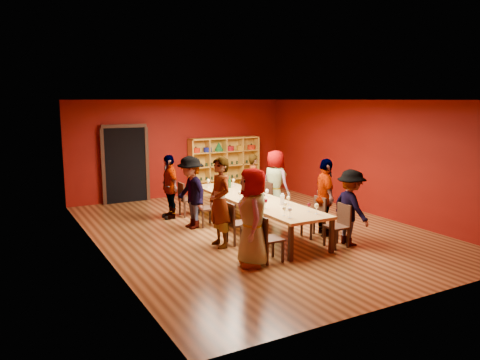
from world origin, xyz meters
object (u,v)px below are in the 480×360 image
person_left_1 (220,202)px  chair_person_right_4 (246,191)px  chair_person_right_3 (264,197)px  person_right_3 (275,183)px  tasting_table (255,201)px  person_right_1 (325,197)px  chair_person_left_4 (185,197)px  person_left_4 (170,187)px  shelving_unit (224,163)px  person_left_0 (253,217)px  person_right_4 (254,181)px  spittoon_bowl (258,196)px  chair_person_left_3 (203,206)px  person_right_0 (351,207)px  wine_bottle (230,183)px  chair_person_right_1 (316,215)px  chair_person_left_1 (235,221)px  chair_person_left_0 (267,236)px  person_left_3 (191,192)px  chair_person_right_0 (340,223)px

person_left_1 → chair_person_right_4: person_left_1 is taller
chair_person_right_3 → person_right_3: bearing=0.0°
tasting_table → person_right_1: bearing=-44.1°
chair_person_left_4 → person_left_4: 0.53m
shelving_unit → person_left_0: (-2.61, -6.31, -0.08)m
chair_person_right_4 → shelving_unit: bearing=78.2°
person_right_4 → spittoon_bowl: bearing=169.0°
person_left_0 → chair_person_left_3: bearing=-165.6°
tasting_table → person_right_0: 2.26m
chair_person_right_3 → tasting_table: bearing=-131.5°
chair_person_left_3 → spittoon_bowl: (0.95, -0.96, 0.33)m
tasting_table → wine_bottle: 1.45m
chair_person_left_4 → spittoon_bowl: spittoon_bowl is taller
chair_person_right_1 → spittoon_bowl: spittoon_bowl is taller
shelving_unit → chair_person_left_1: shelving_unit is taller
chair_person_left_0 → person_right_1: bearing=22.7°
chair_person_left_4 → person_right_4: size_ratio=0.59×
person_right_1 → spittoon_bowl: size_ratio=5.27×
person_left_3 → chair_person_right_1: person_left_3 is taller
chair_person_left_3 → chair_person_right_3: size_ratio=1.00×
person_left_1 → chair_person_right_4: 3.50m
chair_person_right_0 → spittoon_bowl: 2.05m
tasting_table → chair_person_left_0: size_ratio=5.06×
person_left_0 → person_right_4: size_ratio=1.20×
spittoon_bowl → person_left_0: bearing=-123.5°
person_left_0 → spittoon_bowl: person_left_0 is taller
chair_person_left_0 → wine_bottle: 3.60m
person_right_3 → chair_person_left_0: bearing=128.9°
chair_person_left_3 → person_right_1: bearing=-43.9°
chair_person_left_4 → chair_person_right_3: same height
person_right_4 → chair_person_left_1: bearing=159.9°
shelving_unit → person_left_4: 3.58m
person_left_0 → person_right_3: 3.89m
person_right_3 → chair_person_right_4: 1.08m
chair_person_left_4 → wine_bottle: bearing=-28.9°
chair_person_right_3 → chair_person_right_4: size_ratio=1.00×
chair_person_left_3 → chair_person_left_1: bearing=-90.0°
chair_person_right_3 → person_left_3: bearing=-175.6°
person_left_4 → wine_bottle: size_ratio=5.11×
person_left_3 → spittoon_bowl: 1.59m
person_left_0 → wine_bottle: 3.67m
chair_person_right_0 → chair_person_left_3: bearing=123.2°
chair_person_right_4 → person_left_4: bearing=-180.0°
chair_person_right_3 → spittoon_bowl: (-0.87, -1.12, 0.33)m
person_right_3 → person_right_4: bearing=-11.1°
chair_person_left_3 → person_right_0: 3.50m
person_left_0 → person_right_1: 2.53m
chair_person_right_0 → person_right_1: size_ratio=0.51×
chair_person_left_1 → spittoon_bowl: spittoon_bowl is taller
chair_person_left_0 → chair_person_right_4: size_ratio=1.00×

